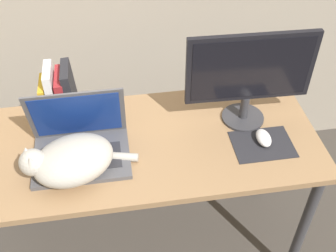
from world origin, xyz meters
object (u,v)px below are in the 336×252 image
at_px(external_monitor, 250,74).
at_px(computer_mouse, 264,138).
at_px(laptop, 80,144).
at_px(cat, 70,160).
at_px(book_row, 60,96).

xyz_separation_m(external_monitor, computer_mouse, (0.04, -0.15, -0.21)).
bearing_deg(laptop, cat, -109.67).
height_order(laptop, cat, laptop).
relative_size(computer_mouse, book_row, 0.39).
xyz_separation_m(laptop, book_row, (-0.07, 0.23, 0.06)).
bearing_deg(book_row, computer_mouse, -19.25).
xyz_separation_m(laptop, cat, (-0.03, -0.09, 0.02)).
height_order(external_monitor, book_row, external_monitor).
bearing_deg(book_row, external_monitor, -9.71).
relative_size(cat, book_row, 1.69).
bearing_deg(external_monitor, cat, -164.55).
height_order(cat, computer_mouse, cat).
relative_size(laptop, book_row, 1.45).
bearing_deg(cat, external_monitor, 15.45).
bearing_deg(external_monitor, laptop, -171.51).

